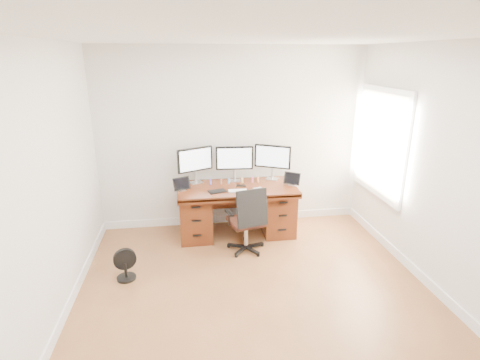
{
  "coord_description": "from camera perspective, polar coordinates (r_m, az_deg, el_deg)",
  "views": [
    {
      "loc": [
        -0.69,
        -3.23,
        2.55
      ],
      "look_at": [
        0.0,
        1.5,
        0.95
      ],
      "focal_mm": 28.0,
      "sensor_mm": 36.0,
      "label": 1
    }
  ],
  "objects": [
    {
      "name": "figurine_orange",
      "position": [
        5.57,
        2.77,
        0.13
      ],
      "size": [
        0.04,
        0.04,
        0.09
      ],
      "color": "#F88E52",
      "rests_on": "desk"
    },
    {
      "name": "monitor_center",
      "position": [
        5.54,
        -0.85,
        3.17
      ],
      "size": [
        0.55,
        0.15,
        0.53
      ],
      "rotation": [
        0.0,
        0.0,
        -0.07
      ],
      "color": "silver",
      "rests_on": "desk"
    },
    {
      "name": "tablet_left",
      "position": [
        5.27,
        -8.88,
        -0.72
      ],
      "size": [
        0.25,
        0.16,
        0.19
      ],
      "rotation": [
        0.0,
        0.0,
        0.41
      ],
      "color": "silver",
      "rests_on": "desk"
    },
    {
      "name": "monitor_left",
      "position": [
        5.5,
        -6.85,
        2.92
      ],
      "size": [
        0.51,
        0.27,
        0.53
      ],
      "rotation": [
        0.0,
        0.0,
        0.44
      ],
      "color": "silver",
      "rests_on": "desk"
    },
    {
      "name": "monitor_right",
      "position": [
        5.65,
        4.99,
        3.39
      ],
      "size": [
        0.5,
        0.29,
        0.53
      ],
      "rotation": [
        0.0,
        0.0,
        -0.48
      ],
      "color": "silver",
      "rests_on": "desk"
    },
    {
      "name": "figurine_brown",
      "position": [
        5.49,
        -2.92,
        -0.13
      ],
      "size": [
        0.04,
        0.04,
        0.09
      ],
      "color": "#8E574A",
      "rests_on": "desk"
    },
    {
      "name": "trackpad",
      "position": [
        5.29,
        2.86,
        -1.38
      ],
      "size": [
        0.15,
        0.15,
        0.01
      ],
      "primitive_type": "cube",
      "rotation": [
        0.0,
        0.0,
        0.31
      ],
      "color": "silver",
      "rests_on": "desk"
    },
    {
      "name": "right_wall",
      "position": [
        4.45,
        29.28,
        0.49
      ],
      "size": [
        0.1,
        4.5,
        2.7
      ],
      "color": "silver",
      "rests_on": "ground"
    },
    {
      "name": "floor_fan",
      "position": [
        4.74,
        -17.1,
        -12.27
      ],
      "size": [
        0.27,
        0.23,
        0.39
      ],
      "rotation": [
        0.0,
        0.0,
        0.24
      ],
      "color": "black",
      "rests_on": "ground"
    },
    {
      "name": "back_wall",
      "position": [
        5.66,
        -1.11,
        6.23
      ],
      "size": [
        4.0,
        0.1,
        2.7
      ],
      "primitive_type": "cube",
      "color": "silver",
      "rests_on": "ground"
    },
    {
      "name": "office_chair",
      "position": [
        5.08,
        1.12,
        -7.7
      ],
      "size": [
        0.6,
        0.6,
        0.94
      ],
      "rotation": [
        0.0,
        0.0,
        0.24
      ],
      "color": "black",
      "rests_on": "ground"
    },
    {
      "name": "ground",
      "position": [
        4.18,
        3.16,
        -19.17
      ],
      "size": [
        4.5,
        4.5,
        0.0
      ],
      "primitive_type": "plane",
      "color": "brown",
      "rests_on": "ground"
    },
    {
      "name": "desk",
      "position": [
        5.54,
        -0.5,
        -4.31
      ],
      "size": [
        1.7,
        0.8,
        0.75
      ],
      "color": "#552511",
      "rests_on": "ground"
    },
    {
      "name": "drawing_tablet",
      "position": [
        5.2,
        -3.48,
        -1.72
      ],
      "size": [
        0.27,
        0.21,
        0.01
      ],
      "primitive_type": "cube",
      "rotation": [
        0.0,
        0.0,
        0.26
      ],
      "color": "black",
      "rests_on": "desk"
    },
    {
      "name": "figurine_pink",
      "position": [
        5.55,
        1.91,
        0.09
      ],
      "size": [
        0.04,
        0.04,
        0.09
      ],
      "color": "pink",
      "rests_on": "desk"
    },
    {
      "name": "tablet_right",
      "position": [
        5.48,
        7.94,
        0.07
      ],
      "size": [
        0.24,
        0.19,
        0.19
      ],
      "rotation": [
        0.0,
        0.0,
        -0.6
      ],
      "color": "silver",
      "rests_on": "desk"
    },
    {
      "name": "keyboard",
      "position": [
        5.21,
        -0.35,
        -1.64
      ],
      "size": [
        0.26,
        0.12,
        0.01
      ],
      "primitive_type": "cube",
      "rotation": [
        0.0,
        0.0,
        -0.04
      ],
      "color": "white",
      "rests_on": "desk"
    },
    {
      "name": "figurine_blue",
      "position": [
        5.5,
        -1.73,
        -0.08
      ],
      "size": [
        0.04,
        0.04,
        0.09
      ],
      "color": "#6499D7",
      "rests_on": "desk"
    },
    {
      "name": "figurine_yellow",
      "position": [
        5.53,
        0.36,
        0.02
      ],
      "size": [
        0.04,
        0.04,
        0.09
      ],
      "color": "#DDB76D",
      "rests_on": "desk"
    },
    {
      "name": "phone",
      "position": [
        5.42,
        0.12,
        -0.86
      ],
      "size": [
        0.14,
        0.08,
        0.01
      ],
      "primitive_type": "cube",
      "rotation": [
        0.0,
        0.0,
        -0.12
      ],
      "color": "black",
      "rests_on": "desk"
    },
    {
      "name": "figurine_purple",
      "position": [
        5.48,
        -4.52,
        -0.21
      ],
      "size": [
        0.04,
        0.04,
        0.09
      ],
      "color": "#7259CF",
      "rests_on": "desk"
    }
  ]
}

